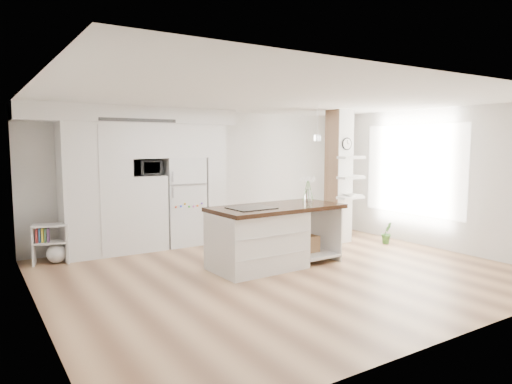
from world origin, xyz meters
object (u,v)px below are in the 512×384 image
bookshelf (53,246)px  floor_plant_a (387,233)px  refrigerator (182,201)px  kitchen_island (264,236)px

bookshelf → floor_plant_a: 6.29m
refrigerator → kitchen_island: 2.40m
refrigerator → floor_plant_a: refrigerator is taller
refrigerator → floor_plant_a: size_ratio=4.02×
refrigerator → bookshelf: bearing=-175.6°
floor_plant_a → refrigerator: bearing=148.5°
bookshelf → kitchen_island: bearing=-23.2°
refrigerator → bookshelf: size_ratio=2.60×
bookshelf → floor_plant_a: bearing=-4.6°
bookshelf → floor_plant_a: bookshelf is taller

